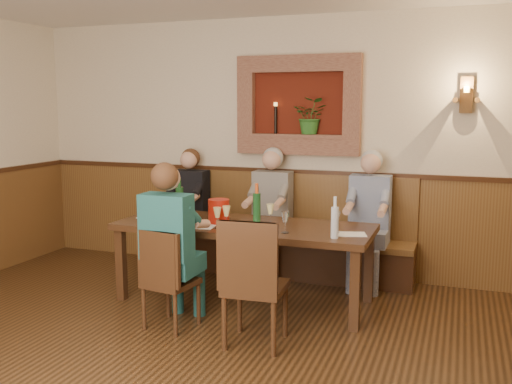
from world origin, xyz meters
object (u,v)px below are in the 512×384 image
at_px(wine_bottle_green_a, 257,208).
at_px(person_chair_front, 173,259).
at_px(person_bench_right, 368,231).
at_px(dining_table, 244,232).
at_px(chair_near_right, 255,308).
at_px(bench, 275,245).
at_px(chair_near_left, 170,299).
at_px(person_bench_mid, 270,224).
at_px(wine_bottle_green_b, 180,202).
at_px(person_bench_left, 188,219).
at_px(spittoon_bucket, 219,211).
at_px(water_bottle, 335,221).

bearing_deg(wine_bottle_green_a, person_chair_front, -122.79).
xyz_separation_m(person_bench_right, wine_bottle_green_a, (-0.89, -0.87, 0.33)).
distance_m(dining_table, person_chair_front, 0.86).
relative_size(chair_near_right, wine_bottle_green_a, 2.58).
height_order(bench, chair_near_right, bench).
distance_m(chair_near_left, person_bench_mid, 1.73).
relative_size(person_chair_front, wine_bottle_green_b, 3.46).
bearing_deg(chair_near_right, person_chair_front, 165.99).
relative_size(dining_table, chair_near_right, 2.36).
height_order(person_bench_left, person_chair_front, person_chair_front).
xyz_separation_m(dining_table, chair_near_left, (-0.35, -0.83, -0.43)).
bearing_deg(dining_table, person_bench_mid, 91.86).
height_order(chair_near_left, person_bench_right, person_bench_right).
bearing_deg(spittoon_bucket, chair_near_left, -97.90).
distance_m(chair_near_right, spittoon_bucket, 1.24).
height_order(chair_near_left, person_bench_mid, person_bench_mid).
xyz_separation_m(wine_bottle_green_a, wine_bottle_green_b, (-0.81, 0.04, 0.01)).
relative_size(spittoon_bucket, wine_bottle_green_b, 0.56).
bearing_deg(spittoon_bucket, water_bottle, -11.21).
xyz_separation_m(bench, person_bench_left, (-1.02, -0.10, 0.23)).
xyz_separation_m(person_bench_mid, person_chair_front, (-0.32, -1.62, -0.00)).
height_order(chair_near_right, wine_bottle_green_a, wine_bottle_green_a).
relative_size(chair_near_right, person_bench_left, 0.74).
distance_m(person_bench_right, wine_bottle_green_a, 1.29).
height_order(person_bench_mid, person_chair_front, same).
distance_m(chair_near_left, spittoon_bucket, 1.00).
relative_size(chair_near_right, water_bottle, 2.87).
distance_m(chair_near_left, chair_near_right, 0.79).
bearing_deg(bench, chair_near_left, -100.99).
relative_size(person_bench_left, wine_bottle_green_a, 3.47).
bearing_deg(bench, person_bench_left, -174.17).
bearing_deg(person_bench_right, chair_near_left, -129.40).
relative_size(bench, spittoon_bucket, 13.19).
relative_size(person_bench_left, spittoon_bucket, 6.00).
bearing_deg(person_chair_front, chair_near_right, -9.88).
distance_m(person_bench_left, person_chair_front, 1.75).
xyz_separation_m(chair_near_left, water_bottle, (1.27, 0.55, 0.64)).
xyz_separation_m(person_bench_left, person_bench_right, (2.04, -0.00, 0.02)).
bearing_deg(dining_table, person_bench_left, 140.42).
distance_m(bench, chair_near_right, 1.91).
height_order(dining_table, spittoon_bucket, spittoon_bucket).
xyz_separation_m(spittoon_bucket, wine_bottle_green_a, (0.37, 0.02, 0.05)).
distance_m(spittoon_bucket, wine_bottle_green_b, 0.45).
height_order(chair_near_right, spittoon_bucket, chair_near_right).
bearing_deg(person_bench_mid, chair_near_left, -100.76).
bearing_deg(spittoon_bucket, wine_bottle_green_b, 172.98).
height_order(person_bench_mid, wine_bottle_green_b, person_bench_mid).
distance_m(chair_near_left, wine_bottle_green_a, 1.15).
distance_m(chair_near_left, person_bench_left, 1.83).
bearing_deg(chair_near_left, water_bottle, 32.77).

